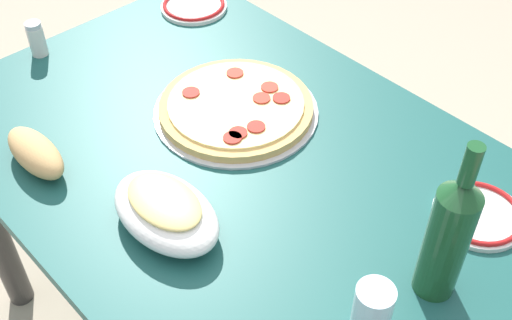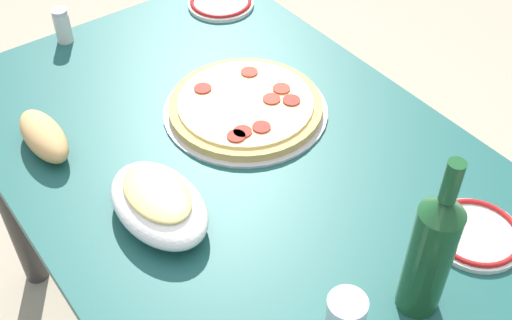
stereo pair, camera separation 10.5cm
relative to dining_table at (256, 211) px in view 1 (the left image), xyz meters
name	(u,v)px [view 1 (the left image)]	position (x,y,z in m)	size (l,w,h in m)	color
dining_table	(256,211)	(0.00, 0.00, 0.00)	(1.41, 0.86, 0.75)	#194C47
pepperoni_pizza	(236,107)	(0.16, -0.09, 0.13)	(0.36, 0.36, 0.03)	#B7B7BC
baked_pasta_dish	(166,210)	(0.01, 0.21, 0.16)	(0.24, 0.15, 0.08)	white
wine_bottle	(448,236)	(-0.40, -0.03, 0.25)	(0.07, 0.07, 0.32)	#194723
water_glass	(371,314)	(-0.39, 0.12, 0.18)	(0.06, 0.06, 0.12)	silver
side_plate_near	(479,214)	(-0.37, -0.22, 0.13)	(0.17, 0.17, 0.02)	white
side_plate_far	(194,6)	(0.56, -0.30, 0.13)	(0.18, 0.18, 0.02)	white
bread_loaf	(35,153)	(0.31, 0.31, 0.15)	(0.18, 0.07, 0.07)	tan
spice_shaker	(37,39)	(0.66, 0.11, 0.16)	(0.04, 0.04, 0.09)	silver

